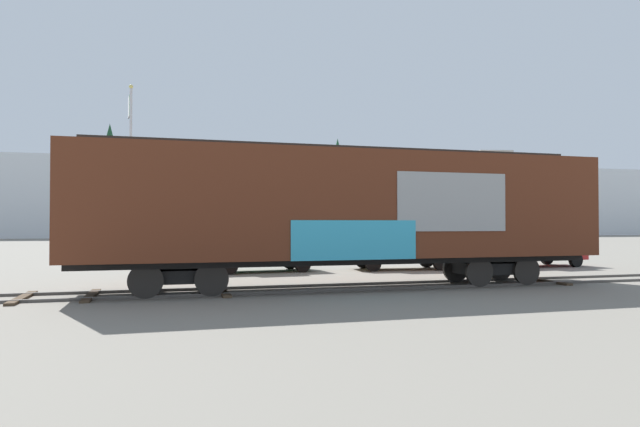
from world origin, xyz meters
TOP-DOWN VIEW (x-y plane):
  - ground_plane at (0.00, 0.00)m, footprint 260.00×260.00m
  - track at (0.89, 0.04)m, footprint 60.02×4.11m
  - freight_car at (-0.24, -0.00)m, footprint 16.03×3.44m
  - flagpole at (-7.44, 9.48)m, footprint 0.37×1.62m
  - hillside at (-0.05, 79.23)m, footprint 157.52×33.67m
  - parked_car_green at (-2.05, 6.33)m, footprint 4.53×2.35m
  - parked_car_tan at (3.90, 6.09)m, footprint 4.38×2.04m
  - parked_car_red at (10.42, 6.05)m, footprint 4.71×2.42m

SIDE VIEW (x-z plane):
  - ground_plane at x=0.00m, z-range 0.00..0.00m
  - track at x=0.89m, z-range 0.00..0.08m
  - parked_car_tan at x=3.90m, z-range -0.01..1.62m
  - parked_car_green at x=-2.05m, z-range 0.00..1.63m
  - parked_car_red at x=10.42m, z-range -0.02..1.75m
  - freight_car at x=-0.24m, z-range 0.28..4.60m
  - flagpole at x=-7.44m, z-range 1.29..9.33m
  - hillside at x=-0.05m, z-range -2.41..13.73m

